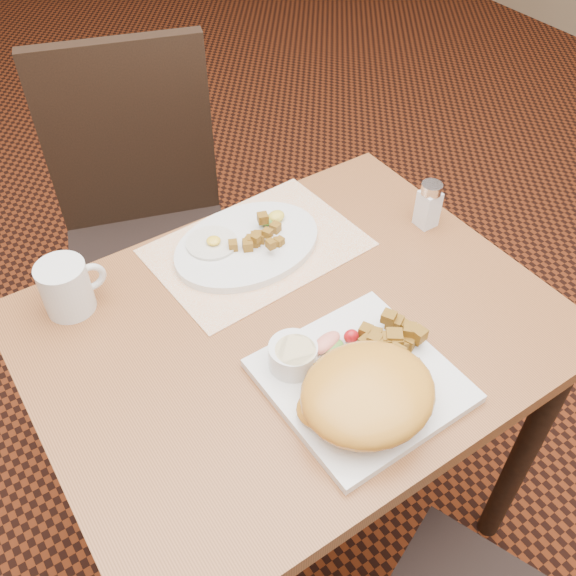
# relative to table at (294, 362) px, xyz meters

# --- Properties ---
(ground) EXTENTS (8.00, 8.00, 0.00)m
(ground) POSITION_rel_table_xyz_m (0.00, 0.00, -0.64)
(ground) COLOR black
(ground) RESTS_ON ground
(table) EXTENTS (0.90, 0.70, 0.75)m
(table) POSITION_rel_table_xyz_m (0.00, 0.00, 0.00)
(table) COLOR brown
(table) RESTS_ON ground
(chair_far) EXTENTS (0.53, 0.54, 0.97)m
(chair_far) POSITION_rel_table_xyz_m (-0.01, 0.67, -0.10)
(chair_far) COLOR black
(chair_far) RESTS_ON ground
(placemat) EXTENTS (0.42, 0.30, 0.00)m
(placemat) POSITION_rel_table_xyz_m (0.05, 0.21, 0.11)
(placemat) COLOR white
(placemat) RESTS_ON table
(plate_square) EXTENTS (0.28, 0.28, 0.02)m
(plate_square) POSITION_rel_table_xyz_m (0.02, -0.17, 0.12)
(plate_square) COLOR silver
(plate_square) RESTS_ON table
(plate_oval) EXTENTS (0.32, 0.25, 0.02)m
(plate_oval) POSITION_rel_table_xyz_m (0.03, 0.21, 0.12)
(plate_oval) COLOR silver
(plate_oval) RESTS_ON placemat
(hollandaise_mound) EXTENTS (0.21, 0.19, 0.08)m
(hollandaise_mound) POSITION_rel_table_xyz_m (-0.02, -0.22, 0.16)
(hollandaise_mound) COLOR gold
(hollandaise_mound) RESTS_ON plate_square
(ramekin) EXTENTS (0.08, 0.08, 0.04)m
(ramekin) POSITION_rel_table_xyz_m (-0.06, -0.09, 0.15)
(ramekin) COLOR silver
(ramekin) RESTS_ON plate_square
(garnish_sq) EXTENTS (0.09, 0.05, 0.03)m
(garnish_sq) POSITION_rel_table_xyz_m (0.02, -0.09, 0.14)
(garnish_sq) COLOR #387223
(garnish_sq) RESTS_ON plate_square
(fried_egg) EXTENTS (0.10, 0.10, 0.02)m
(fried_egg) POSITION_rel_table_xyz_m (-0.03, 0.25, 0.13)
(fried_egg) COLOR white
(fried_egg) RESTS_ON plate_oval
(garnish_ov) EXTENTS (0.06, 0.04, 0.02)m
(garnish_ov) POSITION_rel_table_xyz_m (0.11, 0.24, 0.14)
(garnish_ov) COLOR #387223
(garnish_ov) RESTS_ON plate_oval
(salt_shaker) EXTENTS (0.04, 0.04, 0.10)m
(salt_shaker) POSITION_rel_table_xyz_m (0.38, 0.08, 0.16)
(salt_shaker) COLOR white
(salt_shaker) RESTS_ON table
(coffee_mug) EXTENTS (0.12, 0.09, 0.10)m
(coffee_mug) POSITION_rel_table_xyz_m (-0.31, 0.26, 0.16)
(coffee_mug) COLOR silver
(coffee_mug) RESTS_ON table
(home_fries_sq) EXTENTS (0.13, 0.13, 0.04)m
(home_fries_sq) POSITION_rel_table_xyz_m (0.10, -0.15, 0.14)
(home_fries_sq) COLOR #8F6117
(home_fries_sq) RESTS_ON plate_square
(home_fries_ov) EXTENTS (0.12, 0.10, 0.03)m
(home_fries_ov) POSITION_rel_table_xyz_m (0.05, 0.20, 0.14)
(home_fries_ov) COLOR #8F6117
(home_fries_ov) RESTS_ON plate_oval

